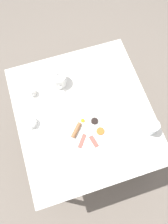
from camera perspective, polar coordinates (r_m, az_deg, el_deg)
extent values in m
plane|color=#70665B|center=(2.30, 0.00, -6.76)|extent=(8.00, 8.00, 0.00)
cube|color=silver|center=(1.58, 0.00, -0.44)|extent=(1.05, 0.96, 0.03)
cylinder|color=brown|center=(2.13, -15.07, 4.24)|extent=(0.04, 0.04, 0.74)
cylinder|color=brown|center=(1.89, -8.68, -21.39)|extent=(0.04, 0.04, 0.74)
cylinder|color=brown|center=(2.19, 7.08, 10.55)|extent=(0.04, 0.04, 0.74)
cylinder|color=brown|center=(1.96, 16.79, -13.14)|extent=(0.04, 0.04, 0.74)
cylinder|color=white|center=(1.51, 1.15, -5.06)|extent=(0.32, 0.32, 0.01)
cylinder|color=white|center=(1.53, -0.34, -2.35)|extent=(0.07, 0.07, 0.00)
sphere|color=yellow|center=(1.52, -0.35, -2.24)|extent=(0.03, 0.03, 0.03)
cylinder|color=brown|center=(1.50, -2.01, -4.76)|extent=(0.10, 0.10, 0.03)
cube|color=#B74C42|center=(1.49, -0.50, -7.58)|extent=(0.10, 0.08, 0.01)
cube|color=#B74C42|center=(1.49, 2.70, -7.65)|extent=(0.09, 0.05, 0.01)
cylinder|color=#D16023|center=(1.51, 4.30, -5.01)|extent=(0.05, 0.05, 0.01)
cylinder|color=black|center=(1.52, 2.76, -2.36)|extent=(0.05, 0.05, 0.02)
cylinder|color=white|center=(1.62, -6.75, 8.59)|extent=(0.12, 0.12, 0.11)
cylinder|color=white|center=(1.57, -6.99, 9.61)|extent=(0.09, 0.09, 0.01)
sphere|color=white|center=(1.56, -7.04, 9.85)|extent=(0.02, 0.02, 0.02)
cone|color=white|center=(1.58, -6.06, 6.48)|extent=(0.06, 0.02, 0.05)
torus|color=white|center=(1.66, -7.34, 10.45)|extent=(0.09, 0.01, 0.09)
cylinder|color=white|center=(1.58, -13.55, -3.02)|extent=(0.15, 0.15, 0.01)
cylinder|color=white|center=(1.55, -13.79, -2.70)|extent=(0.08, 0.08, 0.05)
cylinder|color=tan|center=(1.55, -13.75, -2.76)|extent=(0.07, 0.07, 0.04)
torus|color=white|center=(1.56, -15.41, -2.89)|extent=(0.01, 0.04, 0.04)
cylinder|color=white|center=(1.53, 17.17, -3.93)|extent=(0.08, 0.08, 0.13)
cylinder|color=white|center=(1.63, -13.61, 5.14)|extent=(0.06, 0.06, 0.06)
torus|color=white|center=(1.62, -13.37, 4.19)|extent=(0.04, 0.01, 0.04)
cube|color=white|center=(1.74, -1.29, 12.81)|extent=(0.15, 0.14, 0.01)
cube|color=silver|center=(1.67, 2.63, 8.19)|extent=(0.16, 0.08, 0.00)
cube|color=silver|center=(1.59, 9.87, 0.91)|extent=(0.10, 0.19, 0.00)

